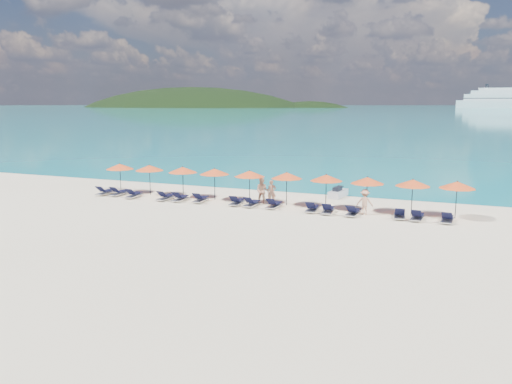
% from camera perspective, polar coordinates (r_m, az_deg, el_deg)
% --- Properties ---
extents(ground, '(1400.00, 1400.00, 0.00)m').
position_cam_1_polar(ground, '(29.13, -2.16, -3.30)').
color(ground, beige).
extents(sea, '(1600.00, 1300.00, 0.01)m').
position_cam_1_polar(sea, '(686.06, 20.80, 9.04)').
color(sea, '#1FA9B2').
rests_on(sea, ground).
extents(headland_main, '(374.00, 242.00, 126.50)m').
position_cam_1_polar(headland_main, '(647.49, -7.37, 6.22)').
color(headland_main, black).
rests_on(headland_main, ground).
extents(headland_small, '(162.00, 126.00, 85.50)m').
position_cam_1_polar(headland_small, '(609.19, 6.10, 6.27)').
color(headland_small, black).
rests_on(headland_small, ground).
extents(jetski, '(1.11, 2.23, 0.76)m').
position_cam_1_polar(jetski, '(36.65, 9.36, -0.12)').
color(jetski, silver).
rests_on(jetski, ground).
extents(beachgoer_a, '(0.70, 0.60, 1.64)m').
position_cam_1_polar(beachgoer_a, '(33.69, 1.80, -0.02)').
color(beachgoer_a, tan).
rests_on(beachgoer_a, ground).
extents(beachgoer_b, '(0.95, 0.64, 1.81)m').
position_cam_1_polar(beachgoer_b, '(33.64, 0.72, 0.12)').
color(beachgoer_b, tan).
rests_on(beachgoer_b, ground).
extents(beachgoer_c, '(1.01, 0.47, 1.57)m').
position_cam_1_polar(beachgoer_c, '(31.26, 12.34, -1.13)').
color(beachgoer_c, tan).
rests_on(beachgoer_c, ground).
extents(umbrella_0, '(2.10, 2.10, 2.28)m').
position_cam_1_polar(umbrella_0, '(39.08, -15.30, 2.83)').
color(umbrella_0, black).
rests_on(umbrella_0, ground).
extents(umbrella_1, '(2.10, 2.10, 2.28)m').
position_cam_1_polar(umbrella_1, '(37.76, -12.08, 2.71)').
color(umbrella_1, black).
rests_on(umbrella_1, ground).
extents(umbrella_2, '(2.10, 2.10, 2.28)m').
position_cam_1_polar(umbrella_2, '(36.26, -8.38, 2.53)').
color(umbrella_2, black).
rests_on(umbrella_2, ground).
extents(umbrella_3, '(2.10, 2.10, 2.28)m').
position_cam_1_polar(umbrella_3, '(35.07, -4.77, 2.34)').
color(umbrella_3, black).
rests_on(umbrella_3, ground).
extents(umbrella_4, '(2.10, 2.10, 2.28)m').
position_cam_1_polar(umbrella_4, '(33.90, -0.74, 2.10)').
color(umbrella_4, black).
rests_on(umbrella_4, ground).
extents(umbrella_5, '(2.10, 2.10, 2.28)m').
position_cam_1_polar(umbrella_5, '(33.13, 3.53, 1.89)').
color(umbrella_5, black).
rests_on(umbrella_5, ground).
extents(umbrella_6, '(2.10, 2.10, 2.28)m').
position_cam_1_polar(umbrella_6, '(32.39, 8.04, 1.62)').
color(umbrella_6, black).
rests_on(umbrella_6, ground).
extents(umbrella_7, '(2.10, 2.10, 2.28)m').
position_cam_1_polar(umbrella_7, '(31.75, 12.61, 1.30)').
color(umbrella_7, black).
rests_on(umbrella_7, ground).
extents(umbrella_8, '(2.10, 2.10, 2.28)m').
position_cam_1_polar(umbrella_8, '(31.51, 17.49, 1.00)').
color(umbrella_8, black).
rests_on(umbrella_8, ground).
extents(umbrella_9, '(2.10, 2.10, 2.28)m').
position_cam_1_polar(umbrella_9, '(31.59, 22.02, 0.75)').
color(umbrella_9, black).
rests_on(umbrella_9, ground).
extents(lounger_0, '(0.63, 1.70, 0.66)m').
position_cam_1_polar(lounger_0, '(38.78, -16.86, 0.03)').
color(lounger_0, silver).
rests_on(lounger_0, ground).
extents(lounger_1, '(0.71, 1.73, 0.66)m').
position_cam_1_polar(lounger_1, '(38.20, -15.37, -0.05)').
color(lounger_1, silver).
rests_on(lounger_1, ground).
extents(lounger_2, '(0.76, 1.75, 0.66)m').
position_cam_1_polar(lounger_2, '(37.10, -13.77, -0.27)').
color(lounger_2, silver).
rests_on(lounger_2, ground).
extents(lounger_3, '(0.68, 1.72, 0.66)m').
position_cam_1_polar(lounger_3, '(35.73, -10.26, -0.54)').
color(lounger_3, silver).
rests_on(lounger_3, ground).
extents(lounger_4, '(0.68, 1.72, 0.66)m').
position_cam_1_polar(lounger_4, '(35.16, -8.63, -0.66)').
color(lounger_4, silver).
rests_on(lounger_4, ground).
extents(lounger_5, '(0.72, 1.73, 0.66)m').
position_cam_1_polar(lounger_5, '(34.61, -6.36, -0.78)').
color(lounger_5, silver).
rests_on(lounger_5, ground).
extents(lounger_6, '(0.72, 1.73, 0.66)m').
position_cam_1_polar(lounger_6, '(33.48, -2.22, -1.10)').
color(lounger_6, silver).
rests_on(lounger_6, ground).
extents(lounger_7, '(0.72, 1.73, 0.66)m').
position_cam_1_polar(lounger_7, '(32.98, -0.47, -1.27)').
color(lounger_7, silver).
rests_on(lounger_7, ground).
extents(lounger_8, '(0.69, 1.73, 0.66)m').
position_cam_1_polar(lounger_8, '(32.53, 2.07, -1.44)').
color(lounger_8, silver).
rests_on(lounger_8, ground).
extents(lounger_9, '(0.70, 1.73, 0.66)m').
position_cam_1_polar(lounger_9, '(31.59, 6.45, -1.85)').
color(lounger_9, silver).
rests_on(lounger_9, ground).
extents(lounger_10, '(0.75, 1.74, 0.66)m').
position_cam_1_polar(lounger_10, '(31.28, 8.25, -2.02)').
color(lounger_10, silver).
rests_on(lounger_10, ground).
extents(lounger_11, '(0.75, 1.74, 0.66)m').
position_cam_1_polar(lounger_11, '(30.90, 11.04, -2.25)').
color(lounger_11, silver).
rests_on(lounger_11, ground).
extents(lounger_12, '(0.79, 1.75, 0.66)m').
position_cam_1_polar(lounger_12, '(30.84, 16.09, -2.49)').
color(lounger_12, silver).
rests_on(lounger_12, ground).
extents(lounger_13, '(0.76, 1.75, 0.66)m').
position_cam_1_polar(lounger_13, '(30.69, 17.97, -2.65)').
color(lounger_13, silver).
rests_on(lounger_13, ground).
extents(lounger_14, '(0.74, 1.74, 0.66)m').
position_cam_1_polar(lounger_14, '(30.66, 21.02, -2.85)').
color(lounger_14, silver).
rests_on(lounger_14, ground).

